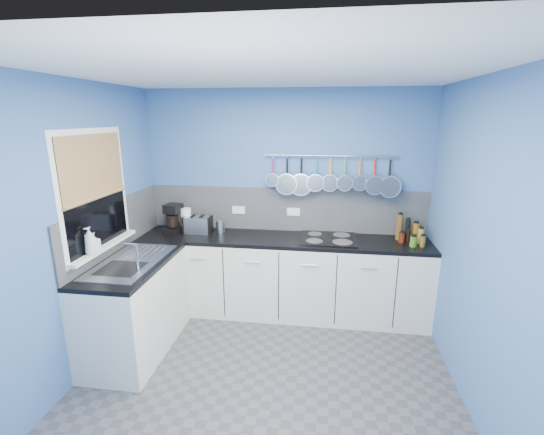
% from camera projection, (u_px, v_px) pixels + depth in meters
% --- Properties ---
extents(floor, '(3.20, 3.00, 0.02)m').
position_uv_depth(floor, '(266.00, 381.00, 3.23)').
color(floor, '#47474C').
rests_on(floor, ground).
extents(ceiling, '(3.20, 3.00, 0.02)m').
position_uv_depth(ceiling, '(264.00, 69.00, 2.57)').
color(ceiling, white).
rests_on(ceiling, ground).
extents(wall_back, '(3.20, 0.02, 2.50)m').
position_uv_depth(wall_back, '(285.00, 201.00, 4.35)').
color(wall_back, '#3E66A2').
rests_on(wall_back, ground).
extents(wall_front, '(3.20, 0.02, 2.50)m').
position_uv_depth(wall_front, '(204.00, 368.00, 1.46)').
color(wall_front, '#3E66A2').
rests_on(wall_front, ground).
extents(wall_left, '(0.02, 3.00, 2.50)m').
position_uv_depth(wall_left, '(74.00, 234.00, 3.12)').
color(wall_left, '#3E66A2').
rests_on(wall_left, ground).
extents(wall_right, '(0.02, 3.00, 2.50)m').
position_uv_depth(wall_right, '(486.00, 253.00, 2.69)').
color(wall_right, '#3E66A2').
rests_on(wall_right, ground).
extents(backsplash_back, '(3.20, 0.02, 0.50)m').
position_uv_depth(backsplash_back, '(285.00, 210.00, 4.35)').
color(backsplash_back, slate).
rests_on(backsplash_back, wall_back).
extents(backsplash_left, '(0.02, 1.80, 0.50)m').
position_uv_depth(backsplash_left, '(117.00, 226.00, 3.71)').
color(backsplash_left, slate).
rests_on(backsplash_left, wall_left).
extents(cabinet_run_back, '(3.20, 0.60, 0.86)m').
position_uv_depth(cabinet_run_back, '(282.00, 277.00, 4.26)').
color(cabinet_run_back, silver).
rests_on(cabinet_run_back, ground).
extents(worktop_back, '(3.20, 0.60, 0.04)m').
position_uv_depth(worktop_back, '(282.00, 239.00, 4.15)').
color(worktop_back, black).
rests_on(worktop_back, cabinet_run_back).
extents(cabinet_run_left, '(0.60, 1.20, 0.86)m').
position_uv_depth(cabinet_run_left, '(136.00, 308.00, 3.58)').
color(cabinet_run_left, silver).
rests_on(cabinet_run_left, ground).
extents(worktop_left, '(0.60, 1.20, 0.04)m').
position_uv_depth(worktop_left, '(131.00, 264.00, 3.46)').
color(worktop_left, black).
rests_on(worktop_left, cabinet_run_left).
extents(window_frame, '(0.01, 1.00, 1.10)m').
position_uv_depth(window_frame, '(95.00, 192.00, 3.32)').
color(window_frame, white).
rests_on(window_frame, wall_left).
extents(window_glass, '(0.01, 0.90, 1.00)m').
position_uv_depth(window_glass, '(96.00, 192.00, 3.32)').
color(window_glass, black).
rests_on(window_glass, wall_left).
extents(bamboo_blind, '(0.01, 0.90, 0.55)m').
position_uv_depth(bamboo_blind, '(93.00, 166.00, 3.26)').
color(bamboo_blind, '#9D784E').
rests_on(bamboo_blind, wall_left).
extents(window_sill, '(0.10, 0.98, 0.03)m').
position_uv_depth(window_sill, '(104.00, 247.00, 3.45)').
color(window_sill, white).
rests_on(window_sill, wall_left).
extents(sink_unit, '(0.50, 0.95, 0.01)m').
position_uv_depth(sink_unit, '(131.00, 261.00, 3.45)').
color(sink_unit, silver).
rests_on(sink_unit, worktop_left).
extents(mixer_tap, '(0.12, 0.08, 0.26)m').
position_uv_depth(mixer_tap, '(137.00, 256.00, 3.23)').
color(mixer_tap, silver).
rests_on(mixer_tap, worktop_left).
extents(socket_left, '(0.15, 0.01, 0.09)m').
position_uv_depth(socket_left, '(239.00, 210.00, 4.42)').
color(socket_left, white).
rests_on(socket_left, backsplash_back).
extents(socket_right, '(0.15, 0.01, 0.09)m').
position_uv_depth(socket_right, '(293.00, 212.00, 4.33)').
color(socket_right, white).
rests_on(socket_right, backsplash_back).
extents(pot_rail, '(1.45, 0.02, 0.02)m').
position_uv_depth(pot_rail, '(331.00, 156.00, 4.08)').
color(pot_rail, silver).
rests_on(pot_rail, wall_back).
extents(soap_bottle_a, '(0.12, 0.12, 0.24)m').
position_uv_depth(soap_bottle_a, '(90.00, 241.00, 3.20)').
color(soap_bottle_a, white).
rests_on(soap_bottle_a, window_sill).
extents(soap_bottle_b, '(0.10, 0.10, 0.17)m').
position_uv_depth(soap_bottle_b, '(94.00, 242.00, 3.26)').
color(soap_bottle_b, white).
rests_on(soap_bottle_b, window_sill).
extents(paper_towel, '(0.14, 0.14, 0.27)m').
position_uv_depth(paper_towel, '(186.00, 220.00, 4.36)').
color(paper_towel, white).
rests_on(paper_towel, worktop_back).
extents(coffee_maker, '(0.22, 0.24, 0.33)m').
position_uv_depth(coffee_maker, '(173.00, 218.00, 4.30)').
color(coffee_maker, black).
rests_on(coffee_maker, worktop_back).
extents(toaster, '(0.30, 0.18, 0.19)m').
position_uv_depth(toaster, '(198.00, 225.00, 4.30)').
color(toaster, silver).
rests_on(toaster, worktop_back).
extents(canister, '(0.10, 0.10, 0.14)m').
position_uv_depth(canister, '(220.00, 226.00, 4.32)').
color(canister, silver).
rests_on(canister, worktop_back).
extents(hob, '(0.61, 0.54, 0.01)m').
position_uv_depth(hob, '(328.00, 238.00, 4.10)').
color(hob, black).
rests_on(hob, worktop_back).
extents(pan_0, '(0.15, 0.09, 0.34)m').
position_uv_depth(pan_0, '(273.00, 171.00, 4.20)').
color(pan_0, silver).
rests_on(pan_0, pot_rail).
extents(pan_1, '(0.25, 0.09, 0.44)m').
position_uv_depth(pan_1, '(287.00, 175.00, 4.19)').
color(pan_1, silver).
rests_on(pan_1, pot_rail).
extents(pan_2, '(0.25, 0.08, 0.44)m').
position_uv_depth(pan_2, '(301.00, 176.00, 4.17)').
color(pan_2, silver).
rests_on(pan_2, pot_rail).
extents(pan_3, '(0.20, 0.09, 0.39)m').
position_uv_depth(pan_3, '(316.00, 173.00, 4.15)').
color(pan_3, silver).
rests_on(pan_3, pot_rail).
extents(pan_4, '(0.20, 0.08, 0.39)m').
position_uv_depth(pan_4, '(330.00, 174.00, 4.12)').
color(pan_4, silver).
rests_on(pan_4, pot_rail).
extents(pan_5, '(0.18, 0.13, 0.37)m').
position_uv_depth(pan_5, '(345.00, 173.00, 4.10)').
color(pan_5, silver).
rests_on(pan_5, pot_rail).
extents(pan_6, '(0.17, 0.12, 0.36)m').
position_uv_depth(pan_6, '(360.00, 173.00, 4.08)').
color(pan_6, silver).
rests_on(pan_6, pot_rail).
extents(pan_7, '(0.21, 0.13, 0.40)m').
position_uv_depth(pan_7, '(374.00, 175.00, 4.06)').
color(pan_7, silver).
rests_on(pan_7, pot_rail).
extents(pan_8, '(0.24, 0.13, 0.43)m').
position_uv_depth(pan_8, '(389.00, 177.00, 4.05)').
color(pan_8, silver).
rests_on(pan_8, pot_rail).
extents(condiment_0, '(0.07, 0.07, 0.19)m').
position_uv_depth(condiment_0, '(416.00, 231.00, 4.05)').
color(condiment_0, '#8C5914').
rests_on(condiment_0, worktop_back).
extents(condiment_1, '(0.05, 0.05, 0.23)m').
position_uv_depth(condiment_1, '(408.00, 230.00, 4.03)').
color(condiment_1, black).
rests_on(condiment_1, worktop_back).
extents(condiment_2, '(0.07, 0.07, 0.28)m').
position_uv_depth(condiment_2, '(399.00, 227.00, 4.05)').
color(condiment_2, brown).
rests_on(condiment_2, worktop_back).
extents(condiment_3, '(0.07, 0.07, 0.16)m').
position_uv_depth(condiment_3, '(421.00, 236.00, 3.93)').
color(condiment_3, olive).
rests_on(condiment_3, worktop_back).
extents(condiment_4, '(0.05, 0.05, 0.13)m').
position_uv_depth(condiment_4, '(408.00, 236.00, 3.98)').
color(condiment_4, black).
rests_on(condiment_4, worktop_back).
extents(condiment_5, '(0.06, 0.06, 0.11)m').
position_uv_depth(condiment_5, '(402.00, 238.00, 3.97)').
color(condiment_5, '#4C190C').
rests_on(condiment_5, worktop_back).
extents(condiment_6, '(0.06, 0.06, 0.11)m').
position_uv_depth(condiment_6, '(423.00, 241.00, 3.84)').
color(condiment_6, brown).
rests_on(condiment_6, worktop_back).
extents(condiment_7, '(0.07, 0.07, 0.11)m').
position_uv_depth(condiment_7, '(413.00, 241.00, 3.85)').
color(condiment_7, '#3F721E').
rests_on(condiment_7, worktop_back).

